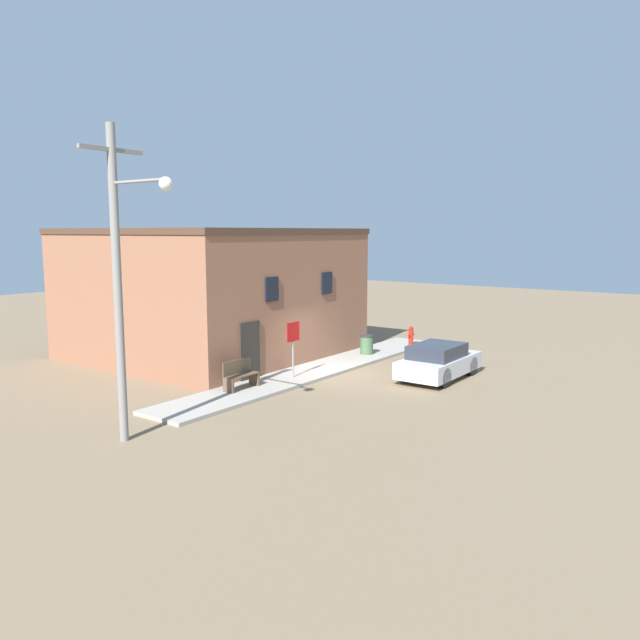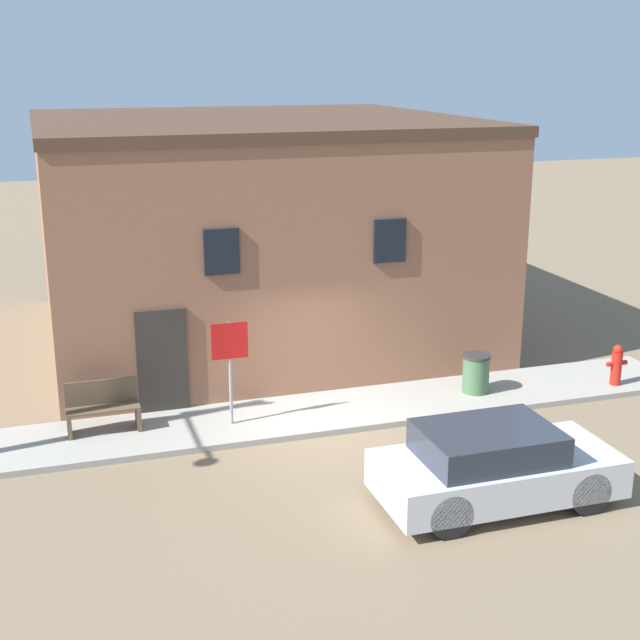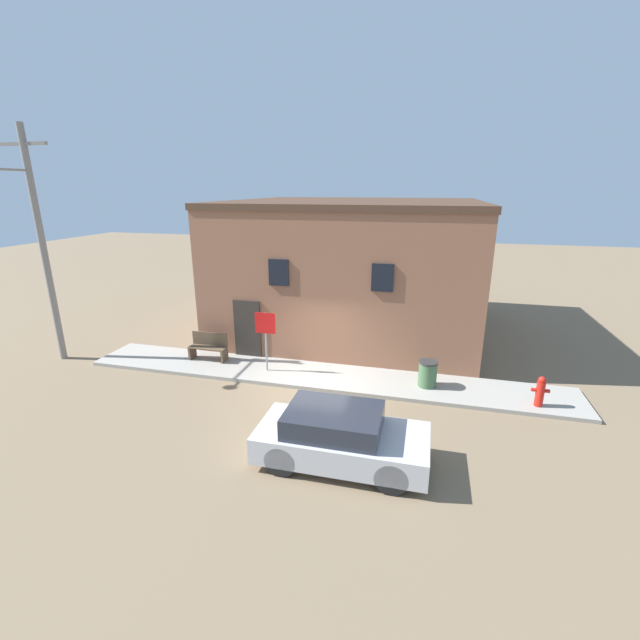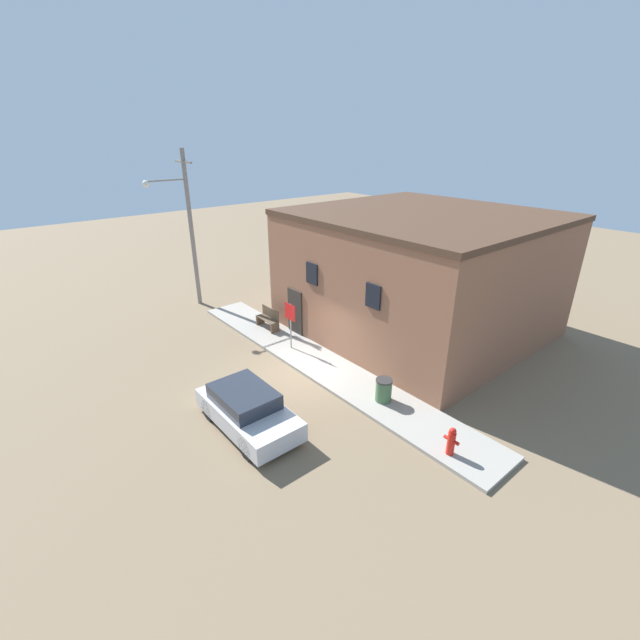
% 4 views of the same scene
% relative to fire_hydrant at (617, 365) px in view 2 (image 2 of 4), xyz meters
% --- Properties ---
extents(ground_plane, '(80.00, 80.00, 0.00)m').
position_rel_fire_hydrant_xyz_m(ground_plane, '(-6.52, -0.47, -0.57)').
color(ground_plane, '#7A664C').
extents(sidewalk, '(15.99, 2.00, 0.12)m').
position_rel_fire_hydrant_xyz_m(sidewalk, '(-6.52, 0.53, -0.51)').
color(sidewalk, '#9E998E').
rests_on(sidewalk, ground).
extents(brick_building, '(10.11, 9.76, 5.50)m').
position_rel_fire_hydrant_xyz_m(brick_building, '(-6.44, 6.34, 2.19)').
color(brick_building, '#8E5B42').
rests_on(brick_building, ground).
extents(fire_hydrant, '(0.48, 0.23, 0.89)m').
position_rel_fire_hydrant_xyz_m(fire_hydrant, '(0.00, 0.00, 0.00)').
color(fire_hydrant, red).
rests_on(fire_hydrant, sidewalk).
extents(stop_sign, '(0.70, 0.06, 2.02)m').
position_rel_fire_hydrant_xyz_m(stop_sign, '(-8.31, 0.41, 0.97)').
color(stop_sign, gray).
rests_on(stop_sign, sidewalk).
extents(bench, '(1.34, 0.44, 0.97)m').
position_rel_fire_hydrant_xyz_m(bench, '(-10.67, 0.82, 0.01)').
color(bench, brown).
rests_on(bench, sidewalk).
extents(trash_bin, '(0.58, 0.58, 0.82)m').
position_rel_fire_hydrant_xyz_m(trash_bin, '(-3.07, 0.52, -0.03)').
color(trash_bin, '#426642').
rests_on(trash_bin, sidewalk).
extents(parked_car, '(3.85, 1.75, 1.30)m').
position_rel_fire_hydrant_xyz_m(parked_car, '(-4.95, -3.74, 0.07)').
color(parked_car, black).
rests_on(parked_car, ground).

